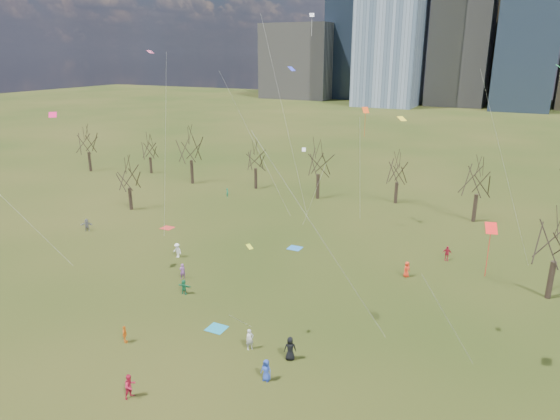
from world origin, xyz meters
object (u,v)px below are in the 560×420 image
at_px(person_4, 125,334).
at_px(blanket_teal, 217,328).
at_px(person_0, 266,370).
at_px(person_1, 250,339).
at_px(blanket_crimson, 167,228).
at_px(blanket_navy, 295,248).
at_px(person_2, 130,386).

bearing_deg(person_4, blanket_teal, -80.50).
xyz_separation_m(person_0, person_1, (-3.03, 2.95, 0.03)).
bearing_deg(person_0, blanket_crimson, 140.93).
bearing_deg(blanket_teal, blanket_navy, 94.73).
bearing_deg(person_1, person_4, 148.99).
bearing_deg(person_0, person_4, -175.49).
height_order(person_1, person_2, person_2).
height_order(blanket_teal, person_4, person_4).
bearing_deg(person_1, blanket_teal, 108.87).
relative_size(blanket_navy, person_0, 0.94).
distance_m(person_0, person_1, 4.23).
height_order(blanket_navy, person_4, person_4).
bearing_deg(person_4, person_1, -102.36).
bearing_deg(blanket_crimson, person_2, -55.60).
bearing_deg(person_1, blanket_navy, 53.26).
distance_m(blanket_teal, person_4, 7.58).
bearing_deg(person_0, person_2, -141.27).
bearing_deg(blanket_navy, person_2, -87.59).
relative_size(blanket_crimson, person_4, 1.07).
relative_size(blanket_navy, blanket_crimson, 1.00).
xyz_separation_m(blanket_navy, person_1, (5.75, -21.17, 0.87)).
distance_m(person_2, person_4, 7.22).
bearing_deg(blanket_navy, blanket_crimson, -176.81).
bearing_deg(blanket_navy, person_0, -70.01).
distance_m(blanket_crimson, person_0, 35.75).
height_order(person_0, person_2, person_2).
height_order(blanket_teal, person_1, person_1).
height_order(person_0, person_4, person_0).
height_order(blanket_navy, blanket_crimson, same).
bearing_deg(blanket_teal, person_1, -19.20).
distance_m(blanket_teal, blanket_navy, 19.80).
bearing_deg(blanket_teal, person_2, -92.10).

